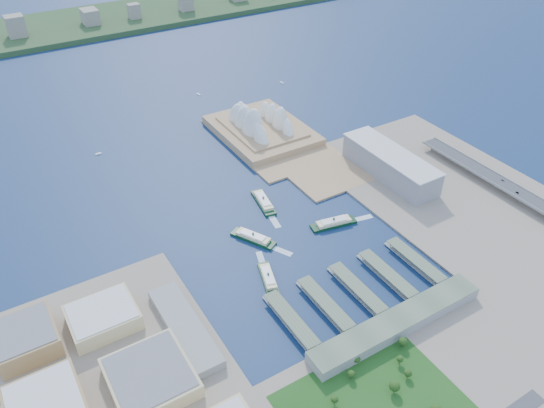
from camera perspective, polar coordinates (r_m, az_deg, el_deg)
ground at (r=617.29m, az=3.71°, el=-5.70°), size 3000.00×3000.00×0.00m
south_land at (r=517.69m, az=17.69°, el=-18.68°), size 720.00×180.00×3.00m
east_land at (r=730.57m, az=21.75°, el=-0.91°), size 240.00×500.00×3.00m
peninsula at (r=843.00m, az=-0.26°, el=7.07°), size 135.00×220.00×3.00m
far_shore at (r=1436.71m, az=-20.09°, el=17.70°), size 2200.00×260.00×12.00m
opera_house at (r=842.83m, az=-1.12°, el=9.40°), size 134.00×180.00×58.00m
toaster_building at (r=758.17m, az=12.58°, el=4.19°), size 45.00×155.00×35.00m
expressway at (r=765.85m, az=25.29°, el=0.58°), size 26.00×340.00×11.85m
west_buildings at (r=496.78m, az=-16.97°, el=-18.78°), size 200.00×280.00×27.00m
ferry_wharves at (r=578.81m, az=9.13°, el=-9.05°), size 184.00×90.00×9.30m
terminal_building at (r=547.84m, az=13.27°, el=-12.38°), size 200.00×28.00×12.00m
park at (r=487.88m, az=10.99°, el=-19.95°), size 150.00×110.00×16.00m
far_skyline at (r=1408.72m, az=-20.17°, el=18.79°), size 1900.00×140.00×55.00m
ferry_a at (r=636.27m, az=-2.04°, el=-3.49°), size 39.66×57.58×10.85m
ferry_b at (r=694.37m, az=-0.94°, el=0.40°), size 25.15×60.47×11.11m
ferry_c at (r=585.20m, az=-0.41°, el=-7.80°), size 28.29×53.69×9.85m
ferry_d at (r=662.43m, az=6.65°, el=-1.89°), size 60.57×25.83×11.12m
boat_b at (r=844.66m, az=-18.17°, el=5.17°), size 8.77×3.67×2.31m
boat_c at (r=1041.17m, az=1.05°, el=12.94°), size 3.27×10.36×2.31m
boat_e at (r=1001.14m, az=-7.91°, el=11.62°), size 3.56×10.04×2.43m
car_b at (r=761.98m, az=24.88°, el=1.13°), size 1.48×4.23×1.39m
car_c at (r=780.77m, az=23.56°, el=2.38°), size 1.92×4.73×1.37m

